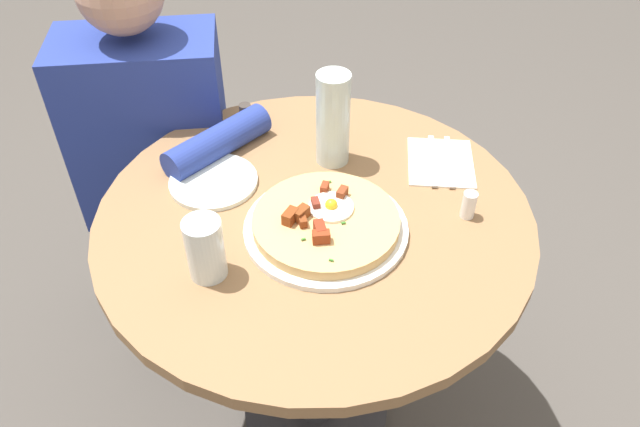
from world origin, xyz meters
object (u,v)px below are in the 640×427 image
object	(u,v)px
dining_table	(315,273)
pizza_plate	(326,228)
salt_shaker	(469,205)
breakfast_pizza	(325,221)
knife	(449,161)
bread_plate	(214,181)
water_glass	(205,249)
water_bottle	(333,119)
person_seated	(162,184)
pepper_shaker	(245,114)
fork	(433,160)

from	to	relation	value
dining_table	pizza_plate	world-z (taller)	pizza_plate
pizza_plate	salt_shaker	bearing A→B (deg)	-177.70
breakfast_pizza	knife	bearing A→B (deg)	-148.43
pizza_plate	knife	size ratio (longest dim) A/B	1.76
dining_table	bread_plate	distance (m)	0.29
water_glass	pizza_plate	bearing A→B (deg)	-159.12
water_bottle	person_seated	bearing A→B (deg)	-31.29
bread_plate	water_glass	distance (m)	0.26
pizza_plate	water_glass	xyz separation A→B (m)	(0.22, 0.08, 0.05)
bread_plate	pepper_shaker	size ratio (longest dim) A/B	3.78
pizza_plate	knife	xyz separation A→B (m)	(-0.29, -0.18, 0.00)
fork	pepper_shaker	xyz separation A→B (m)	(0.40, -0.20, 0.02)
pizza_plate	fork	xyz separation A→B (m)	(-0.26, -0.19, 0.00)
bread_plate	water_glass	bearing A→B (deg)	88.94
bread_plate	salt_shaker	size ratio (longest dim) A/B	3.23
bread_plate	fork	world-z (taller)	bread_plate
dining_table	water_glass	world-z (taller)	water_glass
water_bottle	water_glass	bearing A→B (deg)	49.63
person_seated	water_bottle	bearing A→B (deg)	148.71
water_glass	person_seated	bearing A→B (deg)	-73.81
pepper_shaker	fork	bearing A→B (deg)	153.18
fork	bread_plate	bearing A→B (deg)	-76.40
water_glass	salt_shaker	world-z (taller)	water_glass
fork	pepper_shaker	bearing A→B (deg)	-105.37
fork	water_glass	distance (m)	0.55
breakfast_pizza	water_bottle	size ratio (longest dim) A/B	1.35
dining_table	water_bottle	size ratio (longest dim) A/B	4.18
pizza_plate	bread_plate	xyz separation A→B (m)	(0.22, -0.17, -0.00)
pizza_plate	breakfast_pizza	world-z (taller)	breakfast_pizza
person_seated	bread_plate	world-z (taller)	person_seated
knife	breakfast_pizza	bearing A→B (deg)	-46.98
dining_table	salt_shaker	size ratio (longest dim) A/B	15.20
person_seated	salt_shaker	size ratio (longest dim) A/B	19.79
fork	water_glass	world-z (taller)	water_glass
knife	bread_plate	bearing A→B (deg)	-77.35
breakfast_pizza	pepper_shaker	world-z (taller)	breakfast_pizza
breakfast_pizza	fork	bearing A→B (deg)	-144.00
fork	breakfast_pizza	bearing A→B (deg)	-42.55
breakfast_pizza	bread_plate	xyz separation A→B (m)	(0.22, -0.17, -0.02)
bread_plate	fork	xyz separation A→B (m)	(-0.47, -0.02, 0.00)
bread_plate	knife	size ratio (longest dim) A/B	1.03
pizza_plate	salt_shaker	size ratio (longest dim) A/B	5.52
salt_shaker	pizza_plate	bearing A→B (deg)	2.30
fork	dining_table	bearing A→B (deg)	-52.94
breakfast_pizza	water_glass	distance (m)	0.24
breakfast_pizza	water_glass	bearing A→B (deg)	21.08
dining_table	fork	distance (m)	0.35
fork	water_bottle	xyz separation A→B (m)	(0.22, -0.04, 0.10)
bread_plate	knife	xyz separation A→B (m)	(-0.51, -0.01, 0.00)
dining_table	person_seated	xyz separation A→B (m)	(0.37, -0.43, -0.06)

